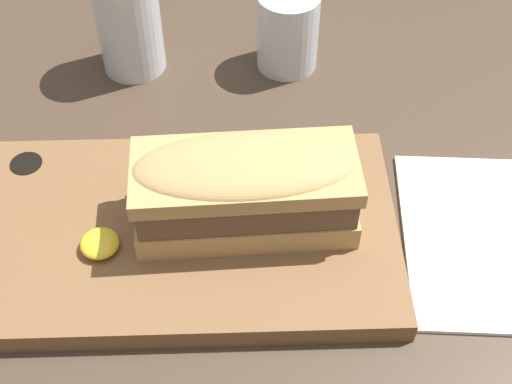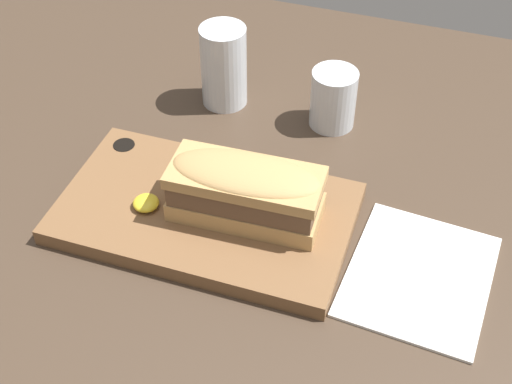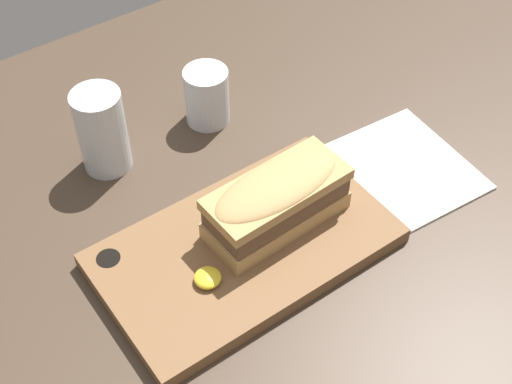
{
  "view_description": "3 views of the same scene",
  "coord_description": "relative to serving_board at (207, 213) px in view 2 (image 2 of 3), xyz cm",
  "views": [
    {
      "loc": [
        4.75,
        -31.77,
        50.66
      ],
      "look_at": [
        5.91,
        5.49,
        7.58
      ],
      "focal_mm": 50.0,
      "sensor_mm": 36.0,
      "label": 1
    },
    {
      "loc": [
        25.19,
        -50.76,
        64.8
      ],
      "look_at": [
        6.67,
        4.5,
        9.15
      ],
      "focal_mm": 50.0,
      "sensor_mm": 36.0,
      "label": 2
    },
    {
      "loc": [
        -30.2,
        -39.34,
        71.18
      ],
      "look_at": [
        3.57,
        7.71,
        8.45
      ],
      "focal_mm": 50.0,
      "sensor_mm": 36.0,
      "label": 3
    }
  ],
  "objects": [
    {
      "name": "water_glass",
      "position": [
        -6.45,
        23.59,
        4.15
      ],
      "size": [
        6.58,
        6.58,
        12.04
      ],
      "color": "silver",
      "rests_on": "dining_table"
    },
    {
      "name": "sandwich",
      "position": [
        4.88,
        0.4,
        5.14
      ],
      "size": [
        18.07,
        8.27,
        7.58
      ],
      "rotation": [
        0.0,
        0.0,
        0.04
      ],
      "color": "tan",
      "rests_on": "serving_board"
    },
    {
      "name": "serving_board",
      "position": [
        0.0,
        0.0,
        0.0
      ],
      "size": [
        35.28,
        20.56,
        2.19
      ],
      "color": "brown",
      "rests_on": "dining_table"
    },
    {
      "name": "wine_glass",
      "position": [
        9.71,
        23.4,
        2.96
      ],
      "size": [
        6.38,
        6.38,
        8.45
      ],
      "color": "silver",
      "rests_on": "dining_table"
    },
    {
      "name": "dining_table",
      "position": [
        -0.18,
        -5.1,
        -2.07
      ],
      "size": [
        173.71,
        118.99,
        2.0
      ],
      "color": "#423326",
      "rests_on": "ground"
    },
    {
      "name": "mustard_dollop",
      "position": [
        -6.92,
        -2.26,
        1.7
      ],
      "size": [
        3.18,
        3.18,
        1.27
      ],
      "color": "yellow",
      "rests_on": "serving_board"
    },
    {
      "name": "napkin",
      "position": [
        26.08,
        -0.89,
        -0.87
      ],
      "size": [
        16.9,
        19.68,
        0.4
      ],
      "rotation": [
        0.0,
        0.0,
        -0.08
      ],
      "color": "white",
      "rests_on": "dining_table"
    }
  ]
}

